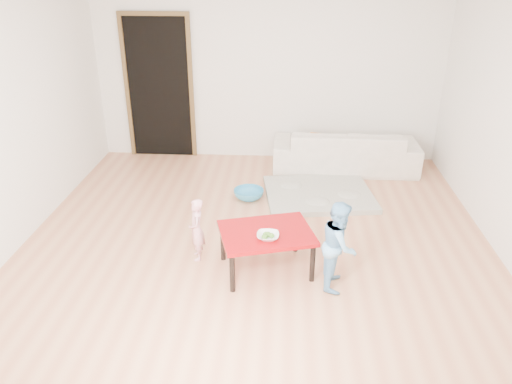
# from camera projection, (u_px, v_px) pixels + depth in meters

# --- Properties ---
(floor) EXTENTS (5.00, 5.00, 0.01)m
(floor) POSITION_uv_depth(u_px,v_px,m) (257.00, 238.00, 5.46)
(floor) COLOR #C77C55
(floor) RESTS_ON ground
(back_wall) EXTENTS (5.00, 0.02, 2.60)m
(back_wall) POSITION_uv_depth(u_px,v_px,m) (268.00, 71.00, 7.16)
(back_wall) COLOR white
(back_wall) RESTS_ON floor
(left_wall) EXTENTS (0.02, 5.00, 2.60)m
(left_wall) POSITION_uv_depth(u_px,v_px,m) (11.00, 119.00, 5.05)
(left_wall) COLOR white
(left_wall) RESTS_ON floor
(doorway) EXTENTS (1.02, 0.08, 2.11)m
(doorway) POSITION_uv_depth(u_px,v_px,m) (160.00, 89.00, 7.35)
(doorway) COLOR brown
(doorway) RESTS_ON back_wall
(sofa) EXTENTS (2.03, 0.80, 0.59)m
(sofa) POSITION_uv_depth(u_px,v_px,m) (345.00, 149.00, 7.12)
(sofa) COLOR white
(sofa) RESTS_ON floor
(cushion) EXTENTS (0.52, 0.49, 0.12)m
(cushion) POSITION_uv_depth(u_px,v_px,m) (323.00, 142.00, 6.96)
(cushion) COLOR orange
(cushion) RESTS_ON sofa
(red_table) EXTENTS (1.01, 0.86, 0.43)m
(red_table) POSITION_uv_depth(u_px,v_px,m) (266.00, 251.00, 4.82)
(red_table) COLOR #93080C
(red_table) RESTS_ON floor
(bowl) EXTENTS (0.21, 0.21, 0.05)m
(bowl) POSITION_uv_depth(u_px,v_px,m) (268.00, 236.00, 4.59)
(bowl) COLOR white
(bowl) RESTS_ON red_table
(broccoli) EXTENTS (0.12, 0.12, 0.06)m
(broccoli) POSITION_uv_depth(u_px,v_px,m) (268.00, 236.00, 4.59)
(broccoli) COLOR #2D5919
(broccoli) RESTS_ON red_table
(child_pink) EXTENTS (0.20, 0.27, 0.65)m
(child_pink) POSITION_uv_depth(u_px,v_px,m) (197.00, 230.00, 4.96)
(child_pink) COLOR #FF7485
(child_pink) RESTS_ON floor
(child_blue) EXTENTS (0.38, 0.46, 0.85)m
(child_blue) POSITION_uv_depth(u_px,v_px,m) (339.00, 245.00, 4.51)
(child_blue) COLOR #63B2E6
(child_blue) RESTS_ON floor
(basin) EXTENTS (0.38, 0.38, 0.12)m
(basin) POSITION_uv_depth(u_px,v_px,m) (249.00, 194.00, 6.33)
(basin) COLOR #3291C0
(basin) RESTS_ON floor
(blanket) EXTENTS (1.47, 1.28, 0.07)m
(blanket) POSITION_uv_depth(u_px,v_px,m) (319.00, 194.00, 6.39)
(blanket) COLOR beige
(blanket) RESTS_ON floor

